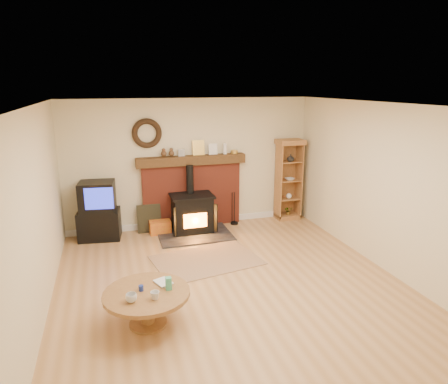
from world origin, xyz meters
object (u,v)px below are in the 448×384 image
object	(u,v)px
wood_stove	(193,214)
tv_unit	(99,212)
coffee_table	(147,298)
curio_cabinet	(288,179)

from	to	relation	value
wood_stove	tv_unit	world-z (taller)	wood_stove
tv_unit	coffee_table	distance (m)	3.19
tv_unit	coffee_table	bearing A→B (deg)	-79.69
tv_unit	curio_cabinet	xyz separation A→B (m)	(3.94, 0.08, 0.34)
tv_unit	coffee_table	world-z (taller)	tv_unit
curio_cabinet	coffee_table	size ratio (longest dim) A/B	1.65
curio_cabinet	coffee_table	world-z (taller)	curio_cabinet
coffee_table	wood_stove	bearing A→B (deg)	67.88
wood_stove	tv_unit	size ratio (longest dim) A/B	1.26
wood_stove	coffee_table	size ratio (longest dim) A/B	1.33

